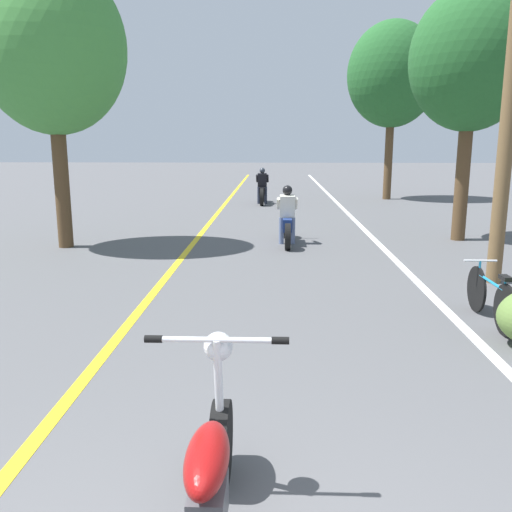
{
  "coord_description": "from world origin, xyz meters",
  "views": [
    {
      "loc": [
        0.17,
        -1.48,
        2.3
      ],
      "look_at": [
        -0.05,
        5.15,
        0.9
      ],
      "focal_mm": 38.0,
      "sensor_mm": 36.0,
      "label": 1
    }
  ],
  "objects_px": {
    "roadside_tree_right_near": "(471,61)",
    "bicycle_parked": "(490,297)",
    "motorcycle_rider_lead": "(287,222)",
    "motorcycle_rider_far": "(262,190)",
    "roadside_tree_left": "(52,49)",
    "motorcycle_foreground": "(209,484)",
    "roadside_tree_right_far": "(393,75)"
  },
  "relations": [
    {
      "from": "roadside_tree_right_near",
      "to": "bicycle_parked",
      "type": "xyz_separation_m",
      "value": [
        -1.61,
        -6.13,
        -3.73
      ]
    },
    {
      "from": "roadside_tree_right_near",
      "to": "motorcycle_rider_far",
      "type": "bearing_deg",
      "value": 122.75
    },
    {
      "from": "motorcycle_foreground",
      "to": "motorcycle_rider_far",
      "type": "relative_size",
      "value": 1.02
    },
    {
      "from": "roadside_tree_right_near",
      "to": "motorcycle_rider_lead",
      "type": "bearing_deg",
      "value": -171.34
    },
    {
      "from": "motorcycle_rider_far",
      "to": "roadside_tree_right_near",
      "type": "bearing_deg",
      "value": -57.25
    },
    {
      "from": "motorcycle_rider_far",
      "to": "roadside_tree_right_far",
      "type": "bearing_deg",
      "value": 19.86
    },
    {
      "from": "motorcycle_rider_far",
      "to": "roadside_tree_left",
      "type": "bearing_deg",
      "value": -115.5
    },
    {
      "from": "roadside_tree_right_far",
      "to": "motorcycle_rider_lead",
      "type": "relative_size",
      "value": 3.35
    },
    {
      "from": "roadside_tree_right_far",
      "to": "motorcycle_foreground",
      "type": "height_order",
      "value": "roadside_tree_right_far"
    },
    {
      "from": "motorcycle_rider_far",
      "to": "bicycle_parked",
      "type": "height_order",
      "value": "motorcycle_rider_far"
    },
    {
      "from": "roadside_tree_right_far",
      "to": "motorcycle_rider_lead",
      "type": "xyz_separation_m",
      "value": [
        -4.29,
        -10.01,
        -4.35
      ]
    },
    {
      "from": "bicycle_parked",
      "to": "roadside_tree_left",
      "type": "bearing_deg",
      "value": 146.5
    },
    {
      "from": "motorcycle_foreground",
      "to": "motorcycle_rider_lead",
      "type": "bearing_deg",
      "value": 86.16
    },
    {
      "from": "roadside_tree_right_near",
      "to": "motorcycle_rider_far",
      "type": "height_order",
      "value": "roadside_tree_right_near"
    },
    {
      "from": "roadside_tree_left",
      "to": "motorcycle_rider_lead",
      "type": "relative_size",
      "value": 2.91
    },
    {
      "from": "roadside_tree_right_near",
      "to": "bicycle_parked",
      "type": "distance_m",
      "value": 7.36
    },
    {
      "from": "roadside_tree_left",
      "to": "bicycle_parked",
      "type": "relative_size",
      "value": 3.77
    },
    {
      "from": "roadside_tree_right_near",
      "to": "roadside_tree_right_far",
      "type": "relative_size",
      "value": 0.83
    },
    {
      "from": "roadside_tree_left",
      "to": "motorcycle_rider_lead",
      "type": "height_order",
      "value": "roadside_tree_left"
    },
    {
      "from": "roadside_tree_left",
      "to": "motorcycle_foreground",
      "type": "distance_m",
      "value": 10.7
    },
    {
      "from": "motorcycle_rider_far",
      "to": "bicycle_parked",
      "type": "distance_m",
      "value": 14.08
    },
    {
      "from": "roadside_tree_right_far",
      "to": "bicycle_parked",
      "type": "bearing_deg",
      "value": -96.58
    },
    {
      "from": "roadside_tree_left",
      "to": "motorcycle_foreground",
      "type": "bearing_deg",
      "value": -64.61
    },
    {
      "from": "motorcycle_rider_lead",
      "to": "bicycle_parked",
      "type": "height_order",
      "value": "motorcycle_rider_lead"
    },
    {
      "from": "motorcycle_rider_lead",
      "to": "motorcycle_rider_far",
      "type": "xyz_separation_m",
      "value": [
        -0.76,
        8.19,
        0.0
      ]
    },
    {
      "from": "motorcycle_rider_lead",
      "to": "roadside_tree_right_near",
      "type": "bearing_deg",
      "value": 8.66
    },
    {
      "from": "motorcycle_rider_lead",
      "to": "motorcycle_foreground",
      "type": "bearing_deg",
      "value": -93.84
    },
    {
      "from": "motorcycle_foreground",
      "to": "bicycle_parked",
      "type": "distance_m",
      "value": 5.19
    },
    {
      "from": "roadside_tree_left",
      "to": "motorcycle_rider_far",
      "type": "relative_size",
      "value": 2.99
    },
    {
      "from": "roadside_tree_right_far",
      "to": "bicycle_parked",
      "type": "height_order",
      "value": "roadside_tree_right_far"
    },
    {
      "from": "roadside_tree_right_near",
      "to": "motorcycle_foreground",
      "type": "distance_m",
      "value": 11.88
    },
    {
      "from": "bicycle_parked",
      "to": "motorcycle_rider_lead",
      "type": "bearing_deg",
      "value": 114.42
    }
  ]
}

